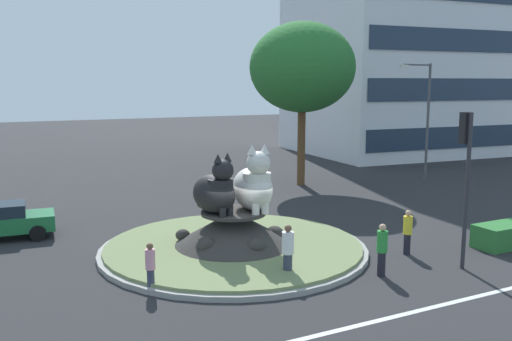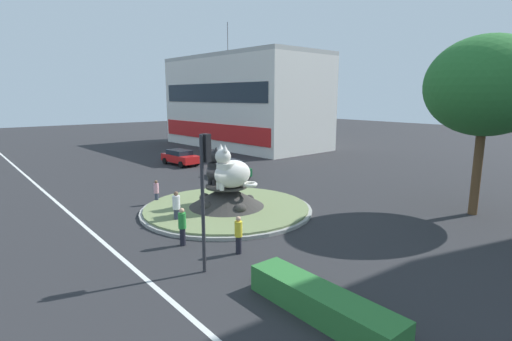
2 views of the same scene
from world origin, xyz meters
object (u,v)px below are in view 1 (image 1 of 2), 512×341
at_px(office_tower, 401,2).
at_px(streetlight_arm, 425,114).
at_px(pedestrian_pink_shirt, 150,266).
at_px(broadleaf_tree_behind_island, 302,68).
at_px(traffic_light_mast, 466,161).
at_px(pedestrian_yellow_shirt, 408,231).
at_px(pedestrian_white_shirt, 288,250).
at_px(cat_statue_black, 216,191).
at_px(hatchback_near_shophouse, 0,221).
at_px(pedestrian_green_shirt, 382,248).
at_px(cat_statue_white, 254,186).

relative_size(office_tower, streetlight_arm, 3.60).
bearing_deg(pedestrian_pink_shirt, broadleaf_tree_behind_island, -86.31).
xyz_separation_m(traffic_light_mast, pedestrian_yellow_shirt, (-0.58, 1.99, -2.83)).
relative_size(streetlight_arm, pedestrian_white_shirt, 4.19).
bearing_deg(pedestrian_yellow_shirt, cat_statue_black, -102.50).
bearing_deg(broadleaf_tree_behind_island, office_tower, 32.37).
height_order(traffic_light_mast, streetlight_arm, streetlight_arm).
relative_size(pedestrian_white_shirt, hatchback_near_shophouse, 0.43).
bearing_deg(pedestrian_white_shirt, hatchback_near_shophouse, -100.30).
bearing_deg(office_tower, cat_statue_black, -137.29).
height_order(cat_statue_black, office_tower, office_tower).
relative_size(streetlight_arm, pedestrian_yellow_shirt, 4.48).
bearing_deg(pedestrian_pink_shirt, cat_statue_black, -92.64).
xyz_separation_m(office_tower, hatchback_near_shophouse, (-34.35, -15.63, -12.76)).
relative_size(broadleaf_tree_behind_island, pedestrian_pink_shirt, 6.49).
height_order(cat_statue_black, pedestrian_pink_shirt, cat_statue_black).
bearing_deg(pedestrian_pink_shirt, traffic_light_mast, -145.50).
distance_m(pedestrian_green_shirt, pedestrian_white_shirt, 3.12).
bearing_deg(office_tower, cat_statue_white, -135.51).
bearing_deg(cat_statue_white, hatchback_near_shophouse, -119.49).
distance_m(cat_statue_white, broadleaf_tree_behind_island, 14.77).
bearing_deg(pedestrian_white_shirt, traffic_light_mast, 111.34).
relative_size(cat_statue_white, streetlight_arm, 0.35).
bearing_deg(streetlight_arm, pedestrian_yellow_shirt, 41.52).
bearing_deg(traffic_light_mast, pedestrian_yellow_shirt, 8.74).
bearing_deg(broadleaf_tree_behind_island, streetlight_arm, -22.64).
bearing_deg(broadleaf_tree_behind_island, pedestrian_green_shirt, -112.40).
relative_size(streetlight_arm, pedestrian_green_shirt, 4.25).
bearing_deg(pedestrian_yellow_shirt, traffic_light_mast, 30.91).
distance_m(cat_statue_black, streetlight_arm, 19.20).
height_order(streetlight_arm, pedestrian_green_shirt, streetlight_arm).
xyz_separation_m(streetlight_arm, hatchback_near_shophouse, (-24.53, -1.85, -3.62)).
bearing_deg(pedestrian_pink_shirt, pedestrian_green_shirt, -147.03).
bearing_deg(streetlight_arm, hatchback_near_shophouse, 1.33).
height_order(streetlight_arm, pedestrian_pink_shirt, streetlight_arm).
relative_size(broadleaf_tree_behind_island, pedestrian_yellow_shirt, 5.96).
xyz_separation_m(broadleaf_tree_behind_island, pedestrian_green_shirt, (-6.33, -15.36, -6.30)).
xyz_separation_m(streetlight_arm, pedestrian_white_shirt, (-16.39, -11.14, -3.46)).
xyz_separation_m(office_tower, pedestrian_pink_shirt, (-30.53, -24.04, -12.72)).
relative_size(office_tower, pedestrian_white_shirt, 15.08).
relative_size(traffic_light_mast, pedestrian_yellow_shirt, 3.19).
height_order(broadleaf_tree_behind_island, hatchback_near_shophouse, broadleaf_tree_behind_island).
xyz_separation_m(broadleaf_tree_behind_island, pedestrian_white_shirt, (-9.20, -14.14, -6.30)).
relative_size(pedestrian_yellow_shirt, pedestrian_green_shirt, 0.95).
bearing_deg(pedestrian_white_shirt, cat_statue_black, -124.19).
bearing_deg(hatchback_near_shophouse, office_tower, 29.88).
xyz_separation_m(cat_statue_white, pedestrian_white_shirt, (-0.41, -3.27, -1.55)).
relative_size(cat_statue_black, pedestrian_white_shirt, 1.42).
bearing_deg(office_tower, pedestrian_green_shirt, -127.28).
relative_size(pedestrian_green_shirt, hatchback_near_shophouse, 0.42).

